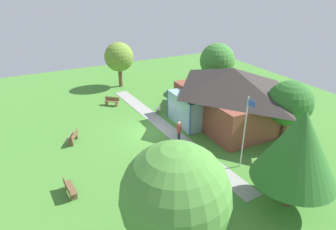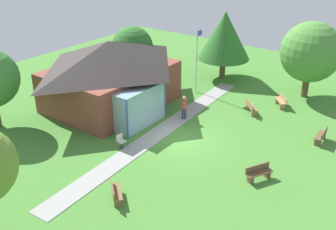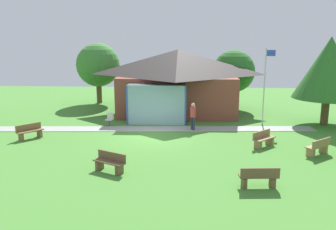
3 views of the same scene
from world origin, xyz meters
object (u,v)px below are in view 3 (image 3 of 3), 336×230
object	(u,v)px
pavilion	(177,80)
bench_front_center	(110,163)
tree_behind_pavilion_left	(98,65)
tree_behind_pavilion_right	(234,71)
bench_lawn_far_right	(318,147)
bench_mid_right	(263,139)
flagpole	(265,82)
visitor_on_path	(193,114)
bench_mid_left	(30,132)
tree_east_hedge	(329,68)
bench_front_right	(259,178)
patio_chair_west	(110,120)

from	to	relation	value
pavilion	bench_front_center	world-z (taller)	pavilion
bench_front_center	tree_behind_pavilion_left	bearing A→B (deg)	-46.73
bench_front_center	tree_behind_pavilion_right	distance (m)	16.66
bench_lawn_far_right	bench_mid_right	distance (m)	2.72
flagpole	bench_front_center	xyz separation A→B (m)	(-8.46, -9.41, -2.42)
visitor_on_path	tree_behind_pavilion_right	distance (m)	8.53
flagpole	visitor_on_path	distance (m)	5.54
flagpole	bench_mid_left	xyz separation A→B (m)	(-14.18, -4.54, -2.42)
bench_mid_left	tree_east_hedge	world-z (taller)	tree_east_hedge
flagpole	bench_mid_right	world-z (taller)	flagpole
bench_mid_right	bench_front_center	world-z (taller)	same
bench_front_right	tree_behind_pavilion_right	size ratio (longest dim) A/B	0.32
pavilion	bench_mid_right	xyz separation A→B (m)	(4.89, -8.87, -2.13)
bench_front_right	bench_lawn_far_right	bearing A→B (deg)	43.65
pavilion	bench_front_center	xyz separation A→B (m)	(-2.49, -12.91, -2.13)
tree_behind_pavilion_left	bench_front_right	bearing A→B (deg)	-59.35
bench_mid_left	bench_lawn_far_right	bearing A→B (deg)	122.90
bench_mid_left	visitor_on_path	size ratio (longest dim) A/B	0.82
pavilion	visitor_on_path	xyz separation A→B (m)	(1.18, -5.61, -1.51)
bench_mid_right	patio_chair_west	world-z (taller)	patio_chair_west
bench_mid_right	patio_chair_west	distance (m)	10.05
bench_mid_right	bench_front_center	distance (m)	8.41
pavilion	flagpole	xyz separation A→B (m)	(5.97, -3.50, 0.29)
pavilion	bench_mid_left	bearing A→B (deg)	-135.62
bench_lawn_far_right	tree_behind_pavilion_left	distance (m)	20.25
bench_mid_right	bench_front_right	bearing A→B (deg)	32.31
pavilion	visitor_on_path	size ratio (longest dim) A/B	5.54
tree_east_hedge	visitor_on_path	bearing A→B (deg)	-167.14
bench_lawn_far_right	tree_behind_pavilion_left	world-z (taller)	tree_behind_pavilion_left
bench_lawn_far_right	bench_front_center	distance (m)	10.16
tree_behind_pavilion_right	tree_behind_pavilion_left	size ratio (longest dim) A/B	0.90
bench_front_right	tree_east_hedge	distance (m)	12.89
bench_mid_left	bench_mid_right	world-z (taller)	same
flagpole	bench_lawn_far_right	xyz separation A→B (m)	(1.32, -6.64, -2.42)
bench_lawn_far_right	bench_front_right	bearing A→B (deg)	-170.52
bench_mid_right	visitor_on_path	xyz separation A→B (m)	(-3.71, 3.26, 0.62)
pavilion	visitor_on_path	world-z (taller)	pavilion
bench_mid_right	bench_front_center	xyz separation A→B (m)	(-7.37, -4.04, 0.00)
tree_east_hedge	tree_behind_pavilion_right	bearing A→B (deg)	134.38
visitor_on_path	bench_mid_left	bearing A→B (deg)	-113.52
pavilion	tree_behind_pavilion_right	size ratio (longest dim) A/B	2.01
bench_front_right	tree_behind_pavilion_right	bearing A→B (deg)	82.08
bench_mid_left	patio_chair_west	world-z (taller)	patio_chair_west
bench_mid_left	bench_front_right	xyz separation A→B (m)	(11.80, -6.23, 0.00)
tree_behind_pavilion_right	bench_lawn_far_right	bearing A→B (deg)	-77.33
bench_front_right	bench_mid_right	bearing A→B (deg)	72.05
tree_east_hedge	tree_behind_pavilion_left	xyz separation A→B (m)	(-17.10, 7.38, -0.40)
tree_east_hedge	bench_lawn_far_right	bearing A→B (deg)	-112.48
bench_mid_left	tree_east_hedge	xyz separation A→B (m)	(18.21, 4.44, 3.38)
bench_front_right	visitor_on_path	xyz separation A→B (m)	(-2.41, 8.65, 0.62)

